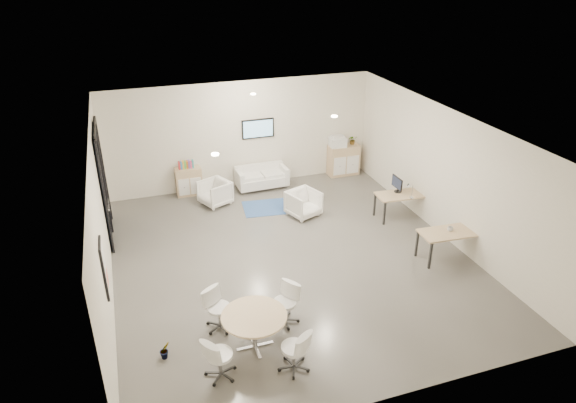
{
  "coord_description": "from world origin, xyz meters",
  "views": [
    {
      "loc": [
        -3.34,
        -9.7,
        6.5
      ],
      "look_at": [
        0.07,
        0.4,
        1.28
      ],
      "focal_mm": 32.0,
      "sensor_mm": 36.0,
      "label": 1
    }
  ],
  "objects_px": {
    "sideboard_right": "(343,160)",
    "loveseat": "(261,178)",
    "desk_rear": "(400,196)",
    "armchair_right": "(304,202)",
    "desk_front": "(448,235)",
    "sideboard_left": "(189,181)",
    "armchair_left": "(215,192)",
    "round_table": "(254,319)"
  },
  "relations": [
    {
      "from": "loveseat",
      "to": "desk_rear",
      "type": "relative_size",
      "value": 1.16
    },
    {
      "from": "sideboard_left",
      "to": "desk_rear",
      "type": "bearing_deg",
      "value": -32.17
    },
    {
      "from": "sideboard_left",
      "to": "armchair_left",
      "type": "xyz_separation_m",
      "value": [
        0.59,
        -0.88,
        -0.03
      ]
    },
    {
      "from": "sideboard_left",
      "to": "sideboard_right",
      "type": "xyz_separation_m",
      "value": [
        4.94,
        -0.04,
        0.07
      ]
    },
    {
      "from": "sideboard_left",
      "to": "armchair_left",
      "type": "distance_m",
      "value": 1.06
    },
    {
      "from": "loveseat",
      "to": "desk_rear",
      "type": "height_order",
      "value": "desk_rear"
    },
    {
      "from": "sideboard_left",
      "to": "round_table",
      "type": "xyz_separation_m",
      "value": [
        0.1,
        -6.93,
        0.21
      ]
    },
    {
      "from": "loveseat",
      "to": "sideboard_right",
      "type": "bearing_deg",
      "value": 0.67
    },
    {
      "from": "loveseat",
      "to": "desk_rear",
      "type": "xyz_separation_m",
      "value": [
        2.99,
        -3.07,
        0.29
      ]
    },
    {
      "from": "sideboard_right",
      "to": "desk_front",
      "type": "bearing_deg",
      "value": -87.8
    },
    {
      "from": "loveseat",
      "to": "sideboard_left",
      "type": "bearing_deg",
      "value": 173.71
    },
    {
      "from": "loveseat",
      "to": "desk_front",
      "type": "distance_m",
      "value": 6.05
    },
    {
      "from": "loveseat",
      "to": "desk_rear",
      "type": "bearing_deg",
      "value": -47.68
    },
    {
      "from": "sideboard_right",
      "to": "round_table",
      "type": "distance_m",
      "value": 8.42
    },
    {
      "from": "armchair_left",
      "to": "desk_front",
      "type": "xyz_separation_m",
      "value": [
        4.55,
        -4.54,
        0.23
      ]
    },
    {
      "from": "sideboard_left",
      "to": "desk_front",
      "type": "xyz_separation_m",
      "value": [
        5.14,
        -5.42,
        0.2
      ]
    },
    {
      "from": "armchair_left",
      "to": "desk_rear",
      "type": "xyz_separation_m",
      "value": [
        4.56,
        -2.36,
        0.22
      ]
    },
    {
      "from": "sideboard_left",
      "to": "armchair_right",
      "type": "height_order",
      "value": "sideboard_left"
    },
    {
      "from": "sideboard_right",
      "to": "desk_rear",
      "type": "relative_size",
      "value": 0.73
    },
    {
      "from": "sideboard_left",
      "to": "armchair_left",
      "type": "bearing_deg",
      "value": -56.11
    },
    {
      "from": "armchair_right",
      "to": "desk_front",
      "type": "distance_m",
      "value": 3.92
    },
    {
      "from": "desk_front",
      "to": "round_table",
      "type": "xyz_separation_m",
      "value": [
        -5.04,
        -1.5,
        0.01
      ]
    },
    {
      "from": "armchair_right",
      "to": "round_table",
      "type": "bearing_deg",
      "value": -139.88
    },
    {
      "from": "desk_rear",
      "to": "loveseat",
      "type": "bearing_deg",
      "value": 138.41
    },
    {
      "from": "sideboard_right",
      "to": "desk_rear",
      "type": "bearing_deg",
      "value": -86.13
    },
    {
      "from": "sideboard_right",
      "to": "loveseat",
      "type": "xyz_separation_m",
      "value": [
        -2.78,
        -0.12,
        -0.18
      ]
    },
    {
      "from": "sideboard_right",
      "to": "desk_front",
      "type": "distance_m",
      "value": 5.39
    },
    {
      "from": "sideboard_left",
      "to": "loveseat",
      "type": "distance_m",
      "value": 2.17
    },
    {
      "from": "sideboard_left",
      "to": "loveseat",
      "type": "xyz_separation_m",
      "value": [
        2.16,
        -0.17,
        -0.11
      ]
    },
    {
      "from": "loveseat",
      "to": "armchair_left",
      "type": "distance_m",
      "value": 1.73
    },
    {
      "from": "desk_front",
      "to": "armchair_right",
      "type": "bearing_deg",
      "value": 131.6
    },
    {
      "from": "armchair_left",
      "to": "round_table",
      "type": "bearing_deg",
      "value": -28.6
    },
    {
      "from": "sideboard_left",
      "to": "armchair_left",
      "type": "relative_size",
      "value": 1.08
    },
    {
      "from": "loveseat",
      "to": "armchair_right",
      "type": "xyz_separation_m",
      "value": [
        0.57,
        -2.18,
        0.08
      ]
    },
    {
      "from": "loveseat",
      "to": "armchair_left",
      "type": "height_order",
      "value": "armchair_left"
    },
    {
      "from": "armchair_left",
      "to": "desk_rear",
      "type": "height_order",
      "value": "armchair_left"
    },
    {
      "from": "sideboard_left",
      "to": "desk_front",
      "type": "bearing_deg",
      "value": -46.53
    },
    {
      "from": "sideboard_left",
      "to": "armchair_right",
      "type": "distance_m",
      "value": 3.6
    },
    {
      "from": "loveseat",
      "to": "armchair_right",
      "type": "bearing_deg",
      "value": -77.3
    },
    {
      "from": "sideboard_left",
      "to": "sideboard_right",
      "type": "relative_size",
      "value": 0.86
    },
    {
      "from": "armchair_right",
      "to": "round_table",
      "type": "relative_size",
      "value": 0.67
    },
    {
      "from": "sideboard_right",
      "to": "loveseat",
      "type": "bearing_deg",
      "value": -177.43
    }
  ]
}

